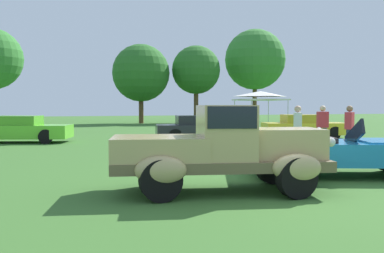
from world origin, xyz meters
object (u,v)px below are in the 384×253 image
feature_pickup_truck (221,148)px  show_car_yellow (304,127)px  spectator_far_side (349,128)px  neighbor_convertible (348,152)px  show_car_lime (21,129)px  spectator_near_truck (322,126)px  canopy_tent_left_field (261,95)px  show_car_charcoal (198,129)px  spectator_by_row (298,129)px

feature_pickup_truck → show_car_yellow: (9.06, 10.96, -0.26)m
feature_pickup_truck → spectator_far_side: 8.12m
neighbor_convertible → show_car_lime: bearing=124.2°
neighbor_convertible → show_car_lime: 14.62m
spectator_near_truck → canopy_tent_left_field: bearing=72.2°
show_car_charcoal → spectator_by_row: (1.16, -6.62, 0.31)m
feature_pickup_truck → spectator_far_side: size_ratio=2.58×
show_car_yellow → show_car_lime: bearing=172.1°
show_car_yellow → spectator_far_side: bearing=-110.3°
show_car_lime → spectator_near_truck: bearing=-32.3°
feature_pickup_truck → show_car_lime: 13.67m
show_car_charcoal → spectator_by_row: size_ratio=2.49×
feature_pickup_truck → canopy_tent_left_field: (10.74, 19.02, 1.56)m
show_car_yellow → spectator_near_truck: (-2.56, -5.12, 0.31)m
spectator_far_side → feature_pickup_truck: bearing=-145.7°
show_car_lime → spectator_near_truck: (11.12, -7.02, 0.31)m
neighbor_convertible → canopy_tent_left_field: (7.15, 18.26, 1.84)m
feature_pickup_truck → show_car_yellow: feature_pickup_truck is taller
feature_pickup_truck → show_car_charcoal: bearing=73.4°
show_car_lime → neighbor_convertible: bearing=-55.8°
canopy_tent_left_field → show_car_charcoal: bearing=-132.6°
show_car_charcoal → spectator_by_row: bearing=-80.0°
feature_pickup_truck → neighbor_convertible: size_ratio=0.91×
feature_pickup_truck → canopy_tent_left_field: canopy_tent_left_field is taller
feature_pickup_truck → canopy_tent_left_field: 21.90m
show_car_lime → canopy_tent_left_field: size_ratio=1.48×
show_car_charcoal → show_car_yellow: bearing=0.8°
feature_pickup_truck → spectator_by_row: feature_pickup_truck is taller
canopy_tent_left_field → spectator_far_side: bearing=-105.6°
spectator_by_row → spectator_far_side: (2.29, 0.32, 0.00)m
show_car_lime → show_car_yellow: (13.68, -1.90, -0.00)m
canopy_tent_left_field → show_car_yellow: bearing=-101.8°
spectator_near_truck → show_car_yellow: bearing=63.5°
feature_pickup_truck → show_car_lime: bearing=109.8°
show_car_lime → canopy_tent_left_field: (15.36, 6.16, 1.82)m
show_car_lime → show_car_charcoal: size_ratio=1.09×
show_car_lime → spectator_far_side: bearing=-36.2°
feature_pickup_truck → show_car_yellow: bearing=50.4°
spectator_near_truck → spectator_far_side: 1.28m
feature_pickup_truck → show_car_charcoal: 11.36m
show_car_charcoal → canopy_tent_left_field: canopy_tent_left_field is taller
spectator_near_truck → canopy_tent_left_field: canopy_tent_left_field is taller
show_car_yellow → feature_pickup_truck: bearing=-129.6°
spectator_by_row → spectator_far_side: 2.31m
neighbor_convertible → canopy_tent_left_field: 19.70m
spectator_near_truck → spectator_far_side: (0.20, -1.26, 0.00)m
show_car_lime → spectator_far_side: (11.32, -8.28, 0.31)m
feature_pickup_truck → spectator_near_truck: (6.50, 5.84, 0.05)m
spectator_near_truck → spectator_by_row: 2.61m
spectator_by_row → neighbor_convertible: bearing=-103.2°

